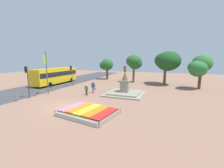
{
  "coord_description": "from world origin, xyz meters",
  "views": [
    {
      "loc": [
        10.29,
        -13.01,
        5.23
      ],
      "look_at": [
        3.7,
        4.25,
        2.06
      ],
      "focal_mm": 24.0,
      "sensor_mm": 36.0,
      "label": 1
    }
  ],
  "objects": [
    {
      "name": "kerb_bollard_mid_b",
      "position": [
        -6.92,
        2.14,
        0.5
      ],
      "size": [
        0.15,
        0.15,
        0.96
      ],
      "color": "slate",
      "rests_on": "ground_plane"
    },
    {
      "name": "kerb_bollard_mid_a",
      "position": [
        -6.95,
        -0.62,
        0.53
      ],
      "size": [
        0.16,
        0.16,
        1.01
      ],
      "color": "slate",
      "rests_on": "ground_plane"
    },
    {
      "name": "park_tree_behind_statue",
      "position": [
        9.84,
        18.75,
        4.68
      ],
      "size": [
        5.06,
        5.79,
        6.59
      ],
      "color": "brown",
      "rests_on": "ground_plane"
    },
    {
      "name": "park_tree_street_side",
      "position": [
        15.0,
        15.68,
        3.92
      ],
      "size": [
        3.88,
        3.96,
        5.82
      ],
      "color": "#4C3823",
      "rests_on": "ground_plane"
    },
    {
      "name": "city_bus",
      "position": [
        -11.36,
        11.35,
        1.87
      ],
      "size": [
        2.73,
        10.6,
        3.25
      ],
      "color": "gold",
      "rests_on": "ground_plane"
    },
    {
      "name": "park_tree_far_left",
      "position": [
        -4.5,
        21.58,
        3.67
      ],
      "size": [
        3.34,
        2.86,
        5.13
      ],
      "color": "brown",
      "rests_on": "ground_plane"
    },
    {
      "name": "kerb_bollard_north",
      "position": [
        -6.99,
        5.45,
        0.43
      ],
      "size": [
        0.16,
        0.16,
        0.81
      ],
      "color": "slate",
      "rests_on": "ground_plane"
    },
    {
      "name": "pedestrian_near_planter",
      "position": [
        -0.6,
        5.24,
        0.91
      ],
      "size": [
        0.57,
        0.24,
        1.59
      ],
      "color": "black",
      "rests_on": "ground_plane"
    },
    {
      "name": "flower_planter",
      "position": [
        3.41,
        -1.32,
        0.26
      ],
      "size": [
        5.58,
        4.43,
        0.58
      ],
      "color": "#38281C",
      "rests_on": "ground_plane"
    },
    {
      "name": "traffic_light_mid_block",
      "position": [
        -7.05,
        1.21,
        2.91
      ],
      "size": [
        0.41,
        0.29,
        4.19
      ],
      "color": "#2D2D33",
      "rests_on": "ground_plane"
    },
    {
      "name": "traffic_light_far_corner",
      "position": [
        -6.8,
        10.45,
        2.72
      ],
      "size": [
        0.42,
        0.31,
        3.89
      ],
      "color": "#4C5156",
      "rests_on": "ground_plane"
    },
    {
      "name": "statue_monument",
      "position": [
        4.39,
        7.73,
        0.6
      ],
      "size": [
        5.43,
        5.43,
        4.26
      ],
      "color": "gray",
      "rests_on": "ground_plane"
    },
    {
      "name": "park_tree_far_right",
      "position": [
        3.15,
        19.33,
        4.43
      ],
      "size": [
        3.49,
        3.0,
        5.99
      ],
      "color": "brown",
      "rests_on": "ground_plane"
    },
    {
      "name": "banner_pole",
      "position": [
        -6.15,
        3.72,
        3.28
      ],
      "size": [
        0.14,
        0.72,
        6.14
      ],
      "color": "#4C5156",
      "rests_on": "ground_plane"
    },
    {
      "name": "ground_plane",
      "position": [
        0.0,
        0.0,
        0.0
      ],
      "size": [
        90.34,
        90.34,
        0.0
      ],
      "primitive_type": "plane",
      "color": "#8C6651"
    },
    {
      "name": "pedestrian_with_handbag",
      "position": [
        -0.34,
        6.84,
        1.01
      ],
      "size": [
        0.72,
        0.31,
        1.78
      ],
      "color": "#8C4C99",
      "rests_on": "ground_plane"
    }
  ]
}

